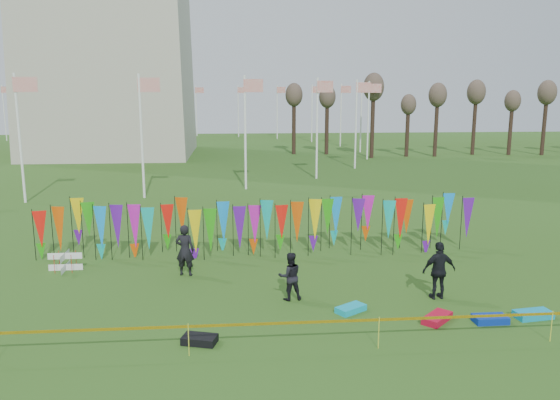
{
  "coord_description": "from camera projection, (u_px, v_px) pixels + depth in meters",
  "views": [
    {
      "loc": [
        -0.85,
        -14.99,
        6.75
      ],
      "look_at": [
        0.95,
        6.0,
        2.63
      ],
      "focal_mm": 35.0,
      "sensor_mm": 36.0,
      "label": 1
    }
  ],
  "objects": [
    {
      "name": "ground",
      "position": [
        265.0,
        327.0,
        16.02
      ],
      "size": [
        160.0,
        160.0,
        0.0
      ],
      "primitive_type": "plane",
      "color": "#2C4C15",
      "rests_on": "ground"
    },
    {
      "name": "flagpole_ring",
      "position": [
        115.0,
        119.0,
        61.03
      ],
      "size": [
        57.4,
        56.16,
        8.0
      ],
      "color": "white",
      "rests_on": "ground"
    },
    {
      "name": "banner_row",
      "position": [
        261.0,
        221.0,
        23.19
      ],
      "size": [
        18.64,
        0.64,
        2.31
      ],
      "color": "black",
      "rests_on": "ground"
    },
    {
      "name": "caution_tape_near",
      "position": [
        260.0,
        325.0,
        14.29
      ],
      "size": [
        26.0,
        0.02,
        0.9
      ],
      "color": "#E5B404",
      "rests_on": "ground"
    },
    {
      "name": "tree_line",
      "position": [
        529.0,
        99.0,
        60.54
      ],
      "size": [
        53.92,
        1.92,
        7.84
      ],
      "color": "#3A271D",
      "rests_on": "ground"
    },
    {
      "name": "box_kite",
      "position": [
        65.0,
        262.0,
        21.08
      ],
      "size": [
        0.66,
        0.66,
        0.73
      ],
      "rotation": [
        0.0,
        0.0,
        0.01
      ],
      "color": "red",
      "rests_on": "ground"
    },
    {
      "name": "person_left",
      "position": [
        185.0,
        250.0,
        20.45
      ],
      "size": [
        0.81,
        0.66,
        1.96
      ],
      "primitive_type": "imported",
      "rotation": [
        0.0,
        0.0,
        2.93
      ],
      "color": "black",
      "rests_on": "ground"
    },
    {
      "name": "person_mid",
      "position": [
        290.0,
        276.0,
        18.04
      ],
      "size": [
        0.85,
        0.59,
        1.62
      ],
      "primitive_type": "imported",
      "rotation": [
        0.0,
        0.0,
        3.27
      ],
      "color": "black",
      "rests_on": "ground"
    },
    {
      "name": "person_right",
      "position": [
        439.0,
        270.0,
        18.11
      ],
      "size": [
        1.19,
        0.74,
        1.95
      ],
      "primitive_type": "imported",
      "rotation": [
        0.0,
        0.0,
        3.22
      ],
      "color": "black",
      "rests_on": "ground"
    },
    {
      "name": "kite_bag_turquoise",
      "position": [
        351.0,
        309.0,
        17.15
      ],
      "size": [
        1.07,
        0.94,
        0.19
      ],
      "primitive_type": "cube",
      "rotation": [
        0.0,
        0.0,
        0.59
      ],
      "color": "#0DAFD0",
      "rests_on": "ground"
    },
    {
      "name": "kite_bag_blue",
      "position": [
        490.0,
        319.0,
        16.35
      ],
      "size": [
        1.0,
        0.53,
        0.21
      ],
      "primitive_type": "cube",
      "rotation": [
        0.0,
        0.0,
        0.01
      ],
      "color": "#0A2EA5",
      "rests_on": "ground"
    },
    {
      "name": "kite_bag_red",
      "position": [
        437.0,
        318.0,
        16.43
      ],
      "size": [
        1.15,
        1.14,
        0.2
      ],
      "primitive_type": "cube",
      "rotation": [
        0.0,
        0.0,
        0.77
      ],
      "color": "red",
      "rests_on": "ground"
    },
    {
      "name": "kite_bag_black",
      "position": [
        200.0,
        339.0,
        14.98
      ],
      "size": [
        1.04,
        0.78,
        0.21
      ],
      "primitive_type": "cube",
      "rotation": [
        0.0,
        0.0,
        -0.28
      ],
      "color": "black",
      "rests_on": "ground"
    },
    {
      "name": "kite_bag_teal",
      "position": [
        533.0,
        314.0,
        16.69
      ],
      "size": [
        1.19,
        0.69,
        0.22
      ],
      "primitive_type": "cube",
      "rotation": [
        0.0,
        0.0,
        0.14
      ],
      "color": "#0E9AC6",
      "rests_on": "ground"
    }
  ]
}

